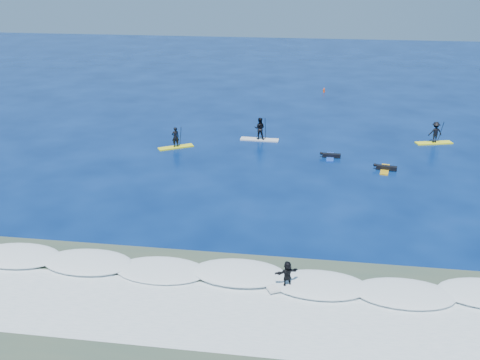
# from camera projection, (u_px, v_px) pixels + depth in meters

# --- Properties ---
(ground) EXTENTS (160.00, 160.00, 0.00)m
(ground) POSITION_uv_depth(u_px,v_px,m) (245.00, 197.00, 36.01)
(ground) COLOR #031644
(ground) RESTS_ON ground
(shallow_water) EXTENTS (90.00, 13.00, 0.01)m
(shallow_water) POSITION_uv_depth(u_px,v_px,m) (202.00, 328.00, 23.20)
(shallow_water) COLOR #384D3E
(shallow_water) RESTS_ON ground
(breaking_wave) EXTENTS (40.00, 6.00, 0.30)m
(breaking_wave) POSITION_uv_depth(u_px,v_px,m) (219.00, 278.00, 26.86)
(breaking_wave) COLOR white
(breaking_wave) RESTS_ON ground
(whitewater) EXTENTS (34.00, 5.00, 0.02)m
(whitewater) POSITION_uv_depth(u_px,v_px,m) (207.00, 314.00, 24.11)
(whitewater) COLOR silver
(whitewater) RESTS_ON ground
(sup_paddler_left) EXTENTS (2.94, 2.21, 2.10)m
(sup_paddler_left) POSITION_uv_depth(u_px,v_px,m) (176.00, 140.00, 45.24)
(sup_paddler_left) COLOR yellow
(sup_paddler_left) RESTS_ON ground
(sup_paddler_center) EXTENTS (3.41, 0.96, 2.38)m
(sup_paddler_center) POSITION_uv_depth(u_px,v_px,m) (260.00, 130.00, 47.10)
(sup_paddler_center) COLOR silver
(sup_paddler_center) RESTS_ON ground
(sup_paddler_right) EXTENTS (3.30, 1.63, 2.24)m
(sup_paddler_right) POSITION_uv_depth(u_px,v_px,m) (435.00, 134.00, 46.23)
(sup_paddler_right) COLOR #FDFA1B
(sup_paddler_right) RESTS_ON ground
(prone_paddler_near) EXTENTS (1.79, 2.31, 0.47)m
(prone_paddler_near) POSITION_uv_depth(u_px,v_px,m) (385.00, 168.00, 40.58)
(prone_paddler_near) COLOR gold
(prone_paddler_near) RESTS_ON ground
(prone_paddler_far) EXTENTS (1.69, 2.14, 0.44)m
(prone_paddler_far) POSITION_uv_depth(u_px,v_px,m) (330.00, 156.00, 43.15)
(prone_paddler_far) COLOR blue
(prone_paddler_far) RESTS_ON ground
(wave_surfer) EXTENTS (1.97, 1.38, 1.41)m
(wave_surfer) POSITION_uv_depth(u_px,v_px,m) (287.00, 275.00, 25.60)
(wave_surfer) COLOR white
(wave_surfer) RESTS_ON breaking_wave
(marker_buoy) EXTENTS (0.25, 0.25, 0.59)m
(marker_buoy) POSITION_uv_depth(u_px,v_px,m) (324.00, 90.00, 64.36)
(marker_buoy) COLOR #EB4814
(marker_buoy) RESTS_ON ground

